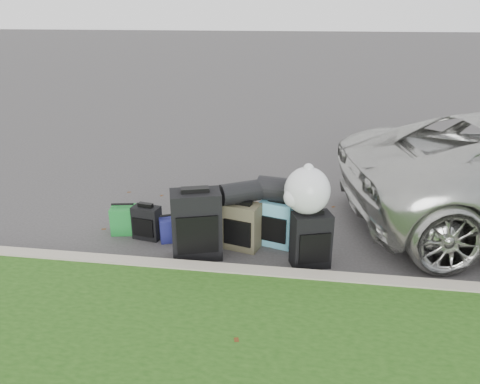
# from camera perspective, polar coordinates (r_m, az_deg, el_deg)

# --- Properties ---
(ground) EXTENTS (120.00, 120.00, 0.00)m
(ground) POSITION_cam_1_polar(r_m,az_deg,el_deg) (6.01, 0.67, -5.63)
(ground) COLOR #383535
(ground) RESTS_ON ground
(curb) EXTENTS (120.00, 0.18, 0.15)m
(curb) POSITION_cam_1_polar(r_m,az_deg,el_deg) (5.11, -0.87, -9.93)
(curb) COLOR #9E937F
(curb) RESTS_ON ground
(suitcase_small_black) EXTENTS (0.37, 0.25, 0.43)m
(suitcase_small_black) POSITION_cam_1_polar(r_m,az_deg,el_deg) (6.04, -11.28, -3.67)
(suitcase_small_black) COLOR black
(suitcase_small_black) RESTS_ON ground
(suitcase_large_black_left) EXTENTS (0.64, 0.49, 0.82)m
(suitcase_large_black_left) POSITION_cam_1_polar(r_m,az_deg,el_deg) (5.44, -5.35, -4.00)
(suitcase_large_black_left) COLOR black
(suitcase_large_black_left) RESTS_ON ground
(suitcase_olive) EXTENTS (0.47, 0.36, 0.58)m
(suitcase_olive) POSITION_cam_1_polar(r_m,az_deg,el_deg) (5.66, 0.26, -4.18)
(suitcase_olive) COLOR #3D3A28
(suitcase_olive) RESTS_ON ground
(suitcase_teal) EXTENTS (0.45, 0.34, 0.57)m
(suitcase_teal) POSITION_cam_1_polar(r_m,az_deg,el_deg) (5.76, 4.52, -3.82)
(suitcase_teal) COLOR teal
(suitcase_teal) RESTS_ON ground
(suitcase_large_black_right) EXTENTS (0.48, 0.38, 0.64)m
(suitcase_large_black_right) POSITION_cam_1_polar(r_m,az_deg,el_deg) (5.33, 8.63, -5.80)
(suitcase_large_black_right) COLOR black
(suitcase_large_black_right) RESTS_ON ground
(tote_green) EXTENTS (0.36, 0.31, 0.36)m
(tote_green) POSITION_cam_1_polar(r_m,az_deg,el_deg) (6.27, -13.96, -3.30)
(tote_green) COLOR #1B792D
(tote_green) RESTS_ON ground
(tote_navy) EXTENTS (0.34, 0.31, 0.30)m
(tote_navy) POSITION_cam_1_polar(r_m,az_deg,el_deg) (5.97, -8.42, -4.47)
(tote_navy) COLOR navy
(tote_navy) RESTS_ON ground
(duffel_left) EXTENTS (0.54, 0.47, 0.26)m
(duffel_left) POSITION_cam_1_polar(r_m,az_deg,el_deg) (5.54, 0.01, -0.06)
(duffel_left) COLOR black
(duffel_left) RESTS_ON suitcase_olive
(duffel_right) EXTENTS (0.56, 0.37, 0.29)m
(duffel_right) POSITION_cam_1_polar(r_m,az_deg,el_deg) (5.62, 4.88, 0.32)
(duffel_right) COLOR black
(duffel_right) RESTS_ON suitcase_teal
(trash_bag) EXTENTS (0.50, 0.50, 0.50)m
(trash_bag) POSITION_cam_1_polar(r_m,az_deg,el_deg) (5.14, 8.20, 0.16)
(trash_bag) COLOR silver
(trash_bag) RESTS_ON suitcase_large_black_right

